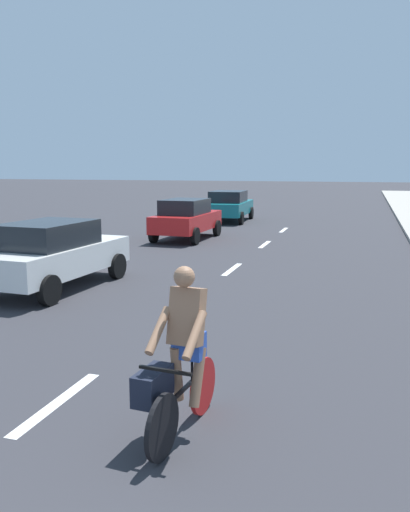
% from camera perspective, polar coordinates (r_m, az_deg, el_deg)
% --- Properties ---
extents(ground_plane, '(160.00, 160.00, 0.00)m').
position_cam_1_polar(ground_plane, '(20.61, 7.18, 1.77)').
color(ground_plane, '#2D2D33').
extents(lane_stripe_1, '(0.16, 1.80, 0.01)m').
position_cam_1_polar(lane_stripe_1, '(6.83, -15.70, -15.02)').
color(lane_stripe_1, white).
rests_on(lane_stripe_1, ground).
extents(lane_stripe_2, '(0.16, 1.80, 0.01)m').
position_cam_1_polar(lane_stripe_2, '(10.90, -2.07, -5.26)').
color(lane_stripe_2, white).
rests_on(lane_stripe_2, ground).
extents(lane_stripe_3, '(0.16, 1.80, 0.01)m').
position_cam_1_polar(lane_stripe_3, '(14.56, 2.96, -1.45)').
color(lane_stripe_3, white).
rests_on(lane_stripe_3, ground).
extents(lane_stripe_4, '(0.16, 1.80, 0.01)m').
position_cam_1_polar(lane_stripe_4, '(19.30, 6.50, 1.26)').
color(lane_stripe_4, white).
rests_on(lane_stripe_4, ground).
extents(lane_stripe_5, '(0.16, 1.80, 0.01)m').
position_cam_1_polar(lane_stripe_5, '(23.79, 8.52, 2.81)').
color(lane_stripe_5, white).
rests_on(lane_stripe_5, ground).
extents(cyclist, '(0.63, 1.71, 1.82)m').
position_cam_1_polar(cyclist, '(5.57, -2.89, -11.22)').
color(cyclist, black).
rests_on(cyclist, ground).
extents(parked_car_white, '(2.09, 4.19, 1.57)m').
position_cam_1_polar(parked_car_white, '(12.68, -16.18, 0.34)').
color(parked_car_white, white).
rests_on(parked_car_white, ground).
extents(parked_car_red, '(1.92, 3.96, 1.57)m').
position_cam_1_polar(parked_car_red, '(20.46, -2.04, 4.14)').
color(parked_car_red, red).
rests_on(parked_car_red, ground).
extents(parked_car_teal, '(2.18, 4.44, 1.57)m').
position_cam_1_polar(parked_car_teal, '(27.27, 2.60, 5.54)').
color(parked_car_teal, '#14727A').
rests_on(parked_car_teal, ground).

